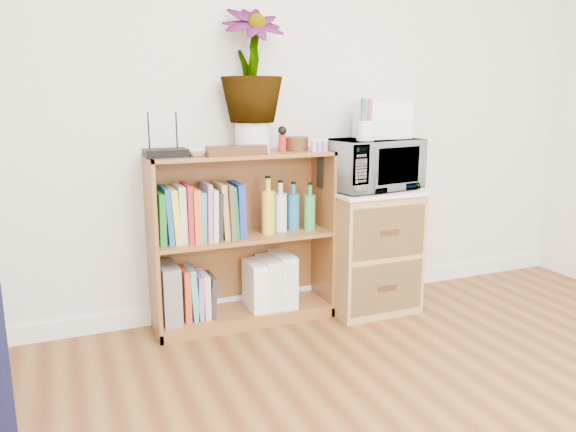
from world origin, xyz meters
TOP-DOWN VIEW (x-y plane):
  - skirting_board at (0.00, 2.24)m, footprint 4.00×0.02m
  - bookshelf at (-0.35, 2.10)m, footprint 1.00×0.30m
  - wicker_unit at (0.40, 2.02)m, footprint 0.50×0.45m
  - microwave at (0.40, 2.02)m, footprint 0.57×0.43m
  - pen_cup at (0.31, 1.94)m, footprint 0.10×0.10m
  - small_appliance at (0.49, 2.06)m, footprint 0.27×0.22m
  - router at (-0.75, 2.08)m, footprint 0.21×0.15m
  - white_bowl at (-0.59, 2.07)m, footprint 0.13×0.13m
  - plant_pot at (-0.28, 2.12)m, footprint 0.19×0.19m
  - potted_plant at (-0.28, 2.12)m, footprint 0.33×0.33m
  - trinket_box at (-0.41, 2.00)m, footprint 0.31×0.08m
  - kokeshi_doll at (-0.13, 2.06)m, footprint 0.04×0.04m
  - wooden_bowl at (-0.03, 2.11)m, footprint 0.13×0.13m
  - paint_jars at (0.07, 2.01)m, footprint 0.10×0.04m
  - file_box at (-0.77, 2.10)m, footprint 0.09×0.25m
  - magazine_holder_left at (-0.29, 2.09)m, footprint 0.09×0.22m
  - magazine_holder_mid at (-0.20, 2.09)m, footprint 0.09×0.23m
  - magazine_holder_right at (-0.12, 2.09)m, footprint 0.10×0.24m
  - cookbooks at (-0.58, 2.10)m, footprint 0.46×0.20m
  - liquor_bottles at (-0.06, 2.10)m, footprint 0.40×0.07m
  - lower_books at (-0.62, 2.10)m, footprint 0.18×0.19m

SIDE VIEW (x-z plane):
  - skirting_board at x=0.00m, z-range 0.00..0.10m
  - lower_books at x=-0.62m, z-range 0.06..0.34m
  - magazine_holder_left at x=-0.29m, z-range 0.07..0.34m
  - magazine_holder_mid at x=-0.20m, z-range 0.07..0.35m
  - magazine_holder_right at x=-0.12m, z-range 0.07..0.37m
  - file_box at x=-0.77m, z-range 0.07..0.38m
  - wicker_unit at x=0.40m, z-range 0.00..0.70m
  - bookshelf at x=-0.35m, z-range 0.00..0.95m
  - liquor_bottles at x=-0.06m, z-range 0.49..0.80m
  - cookbooks at x=-0.58m, z-range 0.49..0.80m
  - microwave at x=0.40m, z-range 0.72..1.01m
  - white_bowl at x=-0.59m, z-range 0.95..0.98m
  - router at x=-0.75m, z-range 0.95..0.99m
  - trinket_box at x=-0.41m, z-range 0.95..1.00m
  - paint_jars at x=0.07m, z-range 0.95..1.00m
  - wooden_bowl at x=-0.03m, z-range 0.95..1.03m
  - kokeshi_doll at x=-0.13m, z-range 0.95..1.04m
  - plant_pot at x=-0.28m, z-range 0.95..1.11m
  - pen_cup at x=0.31m, z-range 1.01..1.12m
  - small_appliance at x=0.49m, z-range 1.01..1.22m
  - potted_plant at x=-0.28m, z-range 1.11..1.70m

